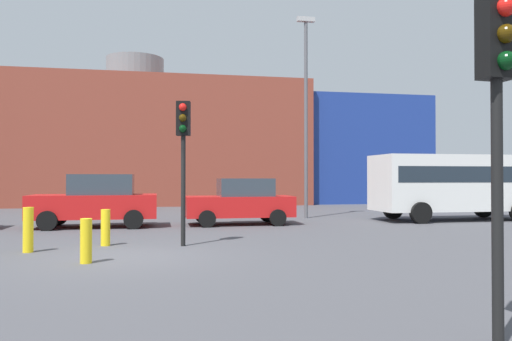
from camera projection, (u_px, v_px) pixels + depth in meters
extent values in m
plane|color=#47474C|center=(124.00, 257.00, 11.32)|extent=(200.00, 200.00, 0.00)
cube|color=brown|center=(135.00, 145.00, 35.60)|extent=(23.05, 10.66, 8.26)
cube|color=navy|center=(348.00, 152.00, 38.72)|extent=(9.03, 9.59, 7.52)
cylinder|color=slate|center=(135.00, 73.00, 35.67)|extent=(4.00, 4.00, 2.00)
cube|color=red|center=(94.00, 206.00, 18.11)|extent=(4.40, 1.89, 0.84)
cube|color=#333D47|center=(102.00, 184.00, 18.17)|extent=(2.20, 1.68, 0.73)
cylinder|color=black|center=(47.00, 221.00, 16.88)|extent=(0.67, 0.23, 0.67)
cylinder|color=black|center=(58.00, 216.00, 18.77)|extent=(0.67, 0.23, 0.67)
cylinder|color=black|center=(134.00, 219.00, 17.43)|extent=(0.67, 0.23, 0.67)
cylinder|color=black|center=(136.00, 215.00, 19.32)|extent=(0.67, 0.23, 0.67)
cube|color=red|center=(239.00, 206.00, 19.14)|extent=(4.06, 1.74, 0.77)
cube|color=#333D47|center=(245.00, 187.00, 19.19)|extent=(2.03, 1.55, 0.68)
cylinder|color=black|center=(207.00, 219.00, 18.01)|extent=(0.62, 0.21, 0.62)
cylinder|color=black|center=(203.00, 215.00, 19.75)|extent=(0.62, 0.21, 0.62)
cylinder|color=black|center=(278.00, 218.00, 18.51)|extent=(0.62, 0.21, 0.62)
cylinder|color=black|center=(267.00, 214.00, 20.26)|extent=(0.62, 0.21, 0.62)
cube|color=white|center=(454.00, 183.00, 21.10)|extent=(6.80, 2.30, 2.30)
cube|color=#1E2833|center=(454.00, 174.00, 21.11)|extent=(6.26, 2.32, 0.64)
cylinder|color=black|center=(421.00, 213.00, 19.51)|extent=(0.84, 0.28, 0.84)
cylinder|color=black|center=(393.00, 209.00, 21.81)|extent=(0.84, 0.28, 0.84)
cylinder|color=black|center=(483.00, 208.00, 22.66)|extent=(0.84, 0.28, 0.84)
cylinder|color=black|center=(497.00, 213.00, 5.32)|extent=(0.12, 0.12, 2.83)
cube|color=black|center=(496.00, 37.00, 5.35)|extent=(0.38, 0.27, 0.90)
sphere|color=red|center=(506.00, 7.00, 5.22)|extent=(0.20, 0.20, 0.20)
sphere|color=#3C2905|center=(506.00, 34.00, 5.21)|extent=(0.20, 0.20, 0.20)
sphere|color=black|center=(506.00, 61.00, 5.21)|extent=(0.20, 0.20, 0.20)
cylinder|color=black|center=(183.00, 191.00, 13.14)|extent=(0.12, 0.12, 2.89)
cube|color=black|center=(183.00, 119.00, 13.17)|extent=(0.40, 0.30, 0.90)
sphere|color=red|center=(183.00, 107.00, 13.03)|extent=(0.20, 0.20, 0.20)
sphere|color=#3C2905|center=(183.00, 118.00, 13.03)|extent=(0.20, 0.20, 0.20)
sphere|color=black|center=(183.00, 129.00, 13.02)|extent=(0.20, 0.20, 0.20)
cylinder|color=yellow|center=(86.00, 241.00, 10.47)|extent=(0.24, 0.24, 0.93)
cylinder|color=yellow|center=(28.00, 230.00, 12.00)|extent=(0.24, 0.24, 1.08)
cylinder|color=yellow|center=(105.00, 228.00, 13.16)|extent=(0.24, 0.24, 0.95)
cylinder|color=#59595E|center=(306.00, 120.00, 22.28)|extent=(0.16, 0.16, 8.68)
cube|color=#B2B2B2|center=(306.00, 19.00, 22.34)|extent=(0.80, 0.24, 0.20)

